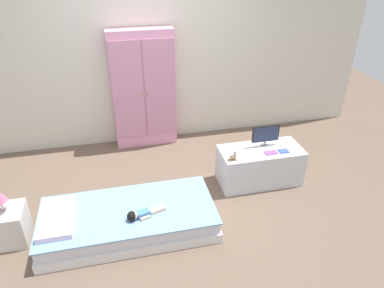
{
  "coord_description": "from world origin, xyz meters",
  "views": [
    {
      "loc": [
        -0.45,
        -3.14,
        2.59
      ],
      "look_at": [
        0.34,
        0.29,
        0.55
      ],
      "focal_mm": 33.12,
      "sensor_mm": 36.0,
      "label": 1
    }
  ],
  "objects": [
    {
      "name": "tv_monitor",
      "position": [
        1.22,
        0.23,
        0.6
      ],
      "size": [
        0.33,
        0.1,
        0.26
      ],
      "color": "#99999E",
      "rests_on": "tv_stand"
    },
    {
      "name": "book_purple",
      "position": [
        1.22,
        0.05,
        0.46
      ],
      "size": [
        0.15,
        0.08,
        0.01
      ],
      "primitive_type": "cube",
      "color": "#8E51B2",
      "rests_on": "tv_stand"
    },
    {
      "name": "rocking_horse_toy",
      "position": [
        0.74,
        0.0,
        0.51
      ],
      "size": [
        0.1,
        0.04,
        0.12
      ],
      "color": "#8E6642",
      "rests_on": "tv_stand"
    },
    {
      "name": "tv_stand",
      "position": [
        1.15,
        0.15,
        0.22
      ],
      "size": [
        0.98,
        0.45,
        0.45
      ],
      "primitive_type": "cube",
      "color": "silver",
      "rests_on": "ground_plane"
    },
    {
      "name": "nightstand",
      "position": [
        -1.61,
        -0.24,
        0.18
      ],
      "size": [
        0.34,
        0.34,
        0.37
      ],
      "primitive_type": "cube",
      "color": "silver",
      "rests_on": "ground_plane"
    },
    {
      "name": "back_wall",
      "position": [
        0.0,
        1.57,
        1.35
      ],
      "size": [
        6.4,
        0.05,
        2.7
      ],
      "primitive_type": "cube",
      "color": "silver",
      "rests_on": "ground_plane"
    },
    {
      "name": "pillow",
      "position": [
        -1.14,
        -0.34,
        0.28
      ],
      "size": [
        0.32,
        0.58,
        0.06
      ],
      "primitive_type": "cube",
      "color": "silver",
      "rests_on": "bed"
    },
    {
      "name": "doll",
      "position": [
        -0.36,
        -0.47,
        0.29
      ],
      "size": [
        0.39,
        0.18,
        0.1
      ],
      "color": "#4C84C6",
      "rests_on": "bed"
    },
    {
      "name": "wardrobe",
      "position": [
        -0.07,
        1.41,
        0.82
      ],
      "size": [
        0.85,
        0.26,
        1.63
      ],
      "color": "#E599BC",
      "rests_on": "ground_plane"
    },
    {
      "name": "bed",
      "position": [
        -0.46,
        -0.34,
        0.12
      ],
      "size": [
        1.75,
        0.81,
        0.25
      ],
      "color": "white",
      "rests_on": "ground_plane"
    },
    {
      "name": "book_blue",
      "position": [
        1.38,
        0.05,
        0.46
      ],
      "size": [
        0.11,
        0.09,
        0.01
      ],
      "primitive_type": "cube",
      "color": "blue",
      "rests_on": "tv_stand"
    },
    {
      "name": "ground_plane",
      "position": [
        0.0,
        0.0,
        -0.01
      ],
      "size": [
        10.0,
        10.0,
        0.02
      ],
      "primitive_type": "cube",
      "color": "brown"
    }
  ]
}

